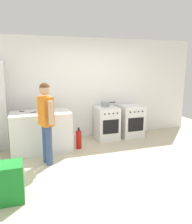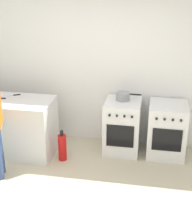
% 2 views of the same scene
% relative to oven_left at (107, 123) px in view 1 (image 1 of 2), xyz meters
% --- Properties ---
extents(ground_plane, '(8.00, 8.00, 0.00)m').
position_rel_oven_left_xyz_m(ground_plane, '(-0.35, -1.58, -0.43)').
color(ground_plane, beige).
extents(back_wall, '(6.00, 0.10, 2.60)m').
position_rel_oven_left_xyz_m(back_wall, '(-0.35, 0.37, 0.87)').
color(back_wall, white).
rests_on(back_wall, ground).
extents(counter_unit, '(1.30, 0.70, 0.90)m').
position_rel_oven_left_xyz_m(counter_unit, '(-1.70, -0.38, 0.02)').
color(counter_unit, silver).
rests_on(counter_unit, ground).
extents(oven_left, '(0.56, 0.62, 0.85)m').
position_rel_oven_left_xyz_m(oven_left, '(0.00, 0.00, 0.00)').
color(oven_left, white).
rests_on(oven_left, ground).
extents(oven_right, '(0.58, 0.62, 0.85)m').
position_rel_oven_left_xyz_m(oven_right, '(0.70, 0.00, 0.00)').
color(oven_right, white).
rests_on(oven_right, ground).
extents(pot, '(0.40, 0.22, 0.12)m').
position_rel_oven_left_xyz_m(pot, '(-0.01, 0.07, 0.49)').
color(pot, gray).
rests_on(pot, oven_left).
extents(knife_utility, '(0.25, 0.09, 0.01)m').
position_rel_oven_left_xyz_m(knife_utility, '(-1.90, -0.36, 0.48)').
color(knife_utility, silver).
rests_on(knife_utility, counter_unit).
extents(knife_bread, '(0.32, 0.20, 0.01)m').
position_rel_oven_left_xyz_m(knife_bread, '(-2.00, -0.24, 0.48)').
color(knife_bread, silver).
rests_on(knife_bread, counter_unit).
extents(knife_paring, '(0.19, 0.13, 0.01)m').
position_rel_oven_left_xyz_m(knife_paring, '(-1.71, -0.17, 0.48)').
color(knife_paring, silver).
rests_on(knife_paring, counter_unit).
extents(person, '(0.29, 0.55, 1.60)m').
position_rel_oven_left_xyz_m(person, '(-1.64, -1.07, 0.52)').
color(person, '#384C7A').
rests_on(person, ground).
extents(fire_extinguisher, '(0.13, 0.13, 0.50)m').
position_rel_oven_left_xyz_m(fire_extinguisher, '(-0.87, -0.48, -0.21)').
color(fire_extinguisher, red).
rests_on(fire_extinguisher, ground).
extents(recycling_crate_lower, '(0.52, 0.36, 0.28)m').
position_rel_oven_left_xyz_m(recycling_crate_lower, '(-2.34, -2.14, -0.29)').
color(recycling_crate_lower, '#1E842D').
rests_on(recycling_crate_lower, ground).
extents(recycling_crate_upper, '(0.52, 0.36, 0.28)m').
position_rel_oven_left_xyz_m(recycling_crate_upper, '(-2.34, -2.14, -0.01)').
color(recycling_crate_upper, '#1E842D').
rests_on(recycling_crate_upper, recycling_crate_lower).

